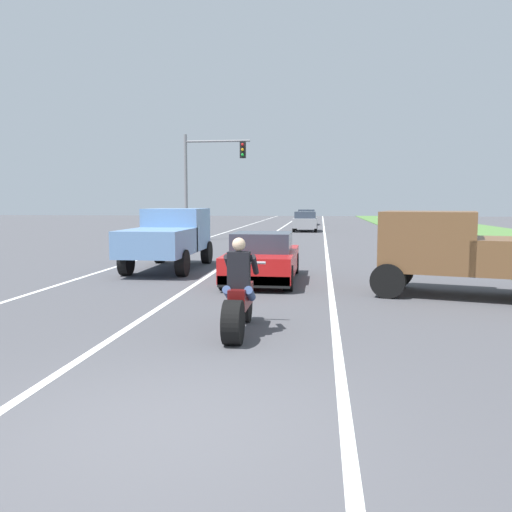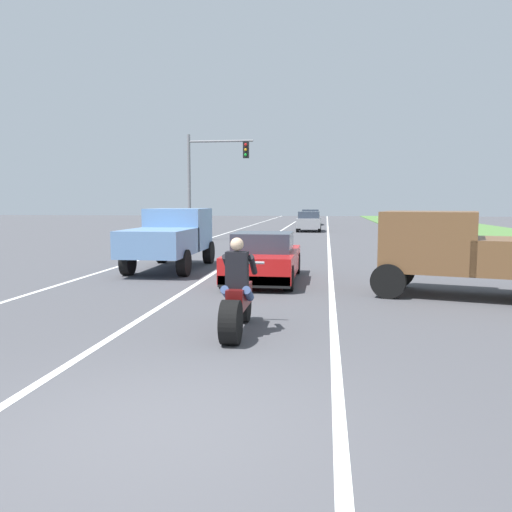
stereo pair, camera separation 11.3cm
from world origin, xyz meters
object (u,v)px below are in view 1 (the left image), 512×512
motorcycle_with_rider (239,300)px  traffic_light_mast_near (205,171)px  pickup_truck_left_lane_light_blue (169,236)px  pickup_truck_right_shoulder_brown (471,249)px  distant_car_further_ahead (307,217)px  sports_car_red (263,259)px  distant_car_far_ahead (305,221)px

motorcycle_with_rider → traffic_light_mast_near: size_ratio=0.37×
pickup_truck_left_lane_light_blue → pickup_truck_right_shoulder_brown: same height
motorcycle_with_rider → pickup_truck_left_lane_light_blue: (-3.60, 8.24, 0.51)m
motorcycle_with_rider → traffic_light_mast_near: (-5.21, 20.94, 3.35)m
motorcycle_with_rider → distant_car_further_ahead: motorcycle_with_rider is taller
motorcycle_with_rider → sports_car_red: bearing=92.5°
sports_car_red → traffic_light_mast_near: 16.12m
sports_car_red → distant_car_further_ahead: (0.19, 37.40, 0.14)m
traffic_light_mast_near → pickup_truck_right_shoulder_brown: bearing=-59.3°
pickup_truck_left_lane_light_blue → sports_car_red: bearing=-34.3°
pickup_truck_right_shoulder_brown → traffic_light_mast_near: (-9.99, 16.79, 2.83)m
sports_car_red → pickup_truck_left_lane_light_blue: bearing=145.7°
sports_car_red → pickup_truck_right_shoulder_brown: bearing=-19.8°
sports_car_red → pickup_truck_left_lane_light_blue: 4.07m
distant_car_far_ahead → distant_car_further_ahead: (-0.23, 11.84, 0.00)m
pickup_truck_right_shoulder_brown → pickup_truck_left_lane_light_blue: bearing=154.0°
motorcycle_with_rider → sports_car_red: (-0.26, 5.97, 0.04)m
pickup_truck_right_shoulder_brown → distant_car_far_ahead: 27.76m
pickup_truck_left_lane_light_blue → distant_car_far_ahead: (3.77, 23.28, -0.33)m
distant_car_far_ahead → traffic_light_mast_near: bearing=-116.9°
pickup_truck_left_lane_light_blue → traffic_light_mast_near: 13.11m
motorcycle_with_rider → pickup_truck_right_shoulder_brown: 6.35m
distant_car_further_ahead → traffic_light_mast_near: bearing=-102.9°
pickup_truck_right_shoulder_brown → distant_car_far_ahead: pickup_truck_right_shoulder_brown is taller
motorcycle_with_rider → pickup_truck_left_lane_light_blue: 9.01m
motorcycle_with_rider → distant_car_further_ahead: 43.37m
sports_car_red → pickup_truck_right_shoulder_brown: pickup_truck_right_shoulder_brown is taller
motorcycle_with_rider → sports_car_red: motorcycle_with_rider is taller
pickup_truck_right_shoulder_brown → distant_car_far_ahead: size_ratio=1.29×
motorcycle_with_rider → pickup_truck_left_lane_light_blue: bearing=113.6°
pickup_truck_right_shoulder_brown → distant_car_further_ahead: pickup_truck_right_shoulder_brown is taller
pickup_truck_left_lane_light_blue → traffic_light_mast_near: (-1.61, 12.70, 2.83)m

